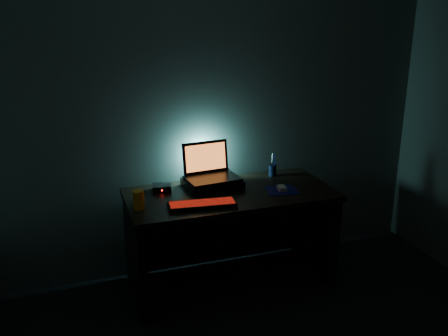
{
  "coord_description": "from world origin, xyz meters",
  "views": [
    {
      "loc": [
        -1.13,
        -1.56,
        2.05
      ],
      "look_at": [
        -0.07,
        1.57,
        0.96
      ],
      "focal_mm": 40.0,
      "sensor_mm": 36.0,
      "label": 1
    }
  ],
  "objects_px": {
    "keyboard": "(202,204)",
    "mouse": "(282,188)",
    "laptop": "(210,170)",
    "router": "(162,188)",
    "juice_glass": "(139,200)",
    "pen_cup": "(273,170)"
  },
  "relations": [
    {
      "from": "laptop",
      "to": "juice_glass",
      "type": "height_order",
      "value": "laptop"
    },
    {
      "from": "keyboard",
      "to": "juice_glass",
      "type": "bearing_deg",
      "value": 174.1
    },
    {
      "from": "laptop",
      "to": "mouse",
      "type": "height_order",
      "value": "laptop"
    },
    {
      "from": "laptop",
      "to": "keyboard",
      "type": "relative_size",
      "value": 0.86
    },
    {
      "from": "keyboard",
      "to": "router",
      "type": "xyz_separation_m",
      "value": [
        -0.2,
        0.38,
        0.01
      ]
    },
    {
      "from": "keyboard",
      "to": "router",
      "type": "distance_m",
      "value": 0.43
    },
    {
      "from": "laptop",
      "to": "keyboard",
      "type": "bearing_deg",
      "value": -119.78
    },
    {
      "from": "juice_glass",
      "to": "router",
      "type": "xyz_separation_m",
      "value": [
        0.22,
        0.29,
        -0.04
      ]
    },
    {
      "from": "laptop",
      "to": "router",
      "type": "relative_size",
      "value": 2.65
    },
    {
      "from": "keyboard",
      "to": "mouse",
      "type": "bearing_deg",
      "value": 15.3
    },
    {
      "from": "pen_cup",
      "to": "router",
      "type": "height_order",
      "value": "pen_cup"
    },
    {
      "from": "mouse",
      "to": "keyboard",
      "type": "bearing_deg",
      "value": -163.3
    },
    {
      "from": "juice_glass",
      "to": "router",
      "type": "height_order",
      "value": "juice_glass"
    },
    {
      "from": "mouse",
      "to": "juice_glass",
      "type": "bearing_deg",
      "value": -171.67
    },
    {
      "from": "pen_cup",
      "to": "juice_glass",
      "type": "distance_m",
      "value": 1.17
    },
    {
      "from": "laptop",
      "to": "mouse",
      "type": "relative_size",
      "value": 4.5
    },
    {
      "from": "keyboard",
      "to": "juice_glass",
      "type": "relative_size",
      "value": 3.67
    },
    {
      "from": "router",
      "to": "pen_cup",
      "type": "bearing_deg",
      "value": 14.19
    },
    {
      "from": "mouse",
      "to": "router",
      "type": "distance_m",
      "value": 0.88
    },
    {
      "from": "laptop",
      "to": "router",
      "type": "bearing_deg",
      "value": 175.12
    },
    {
      "from": "juice_glass",
      "to": "router",
      "type": "distance_m",
      "value": 0.36
    },
    {
      "from": "pen_cup",
      "to": "juice_glass",
      "type": "relative_size",
      "value": 0.69
    }
  ]
}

